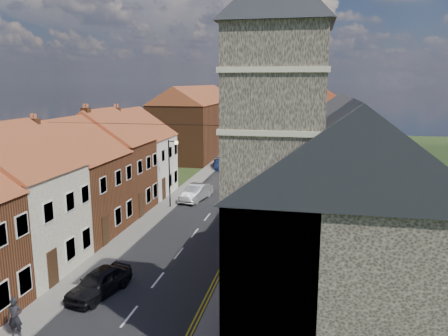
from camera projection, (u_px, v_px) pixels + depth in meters
The scene contains 23 objects.
road at pixel (233, 184), 47.93m from camera, with size 7.00×90.00×0.02m, color black.
pavement_left at pixel (194, 182), 48.77m from camera, with size 1.80×90.00×0.12m, color slate.
pavement_right at pixel (273, 186), 47.06m from camera, with size 1.80×90.00×0.12m, color slate.
church at pixel (334, 202), 19.32m from camera, with size 11.25×14.25×15.20m.
cottage_r_tudor at pixel (325, 185), 28.62m from camera, with size 8.30×5.20×9.00m.
cottage_r_white_near at pixel (324, 169), 33.80m from camera, with size 8.30×6.00×9.00m.
cottage_r_cream_mid at pixel (322, 157), 38.99m from camera, with size 8.30×5.20×9.00m.
cottage_r_pink at pixel (321, 148), 44.19m from camera, with size 8.30×6.00×9.00m.
cottage_r_white_far at pixel (321, 141), 49.38m from camera, with size 8.30×5.20×9.00m.
cottage_r_cream_far at pixel (320, 135), 54.57m from camera, with size 8.30×6.00×9.00m.
cottage_l_cream at pixel (1, 197), 25.35m from camera, with size 8.30×6.30×9.10m.
cottage_l_white at pixel (62, 177), 31.53m from camera, with size 8.30×6.90×8.80m.
cottage_l_brick_mid at pixel (102, 160), 37.36m from camera, with size 8.30×5.70×9.10m.
cottage_l_pink at pixel (129, 151), 42.97m from camera, with size 8.30×6.30×8.80m.
block_right_far at pixel (319, 119), 69.12m from camera, with size 8.30×24.20×10.50m.
block_left_far at pixel (197, 119), 67.93m from camera, with size 8.30×24.20×10.50m.
lamppost at pixel (170, 169), 38.36m from camera, with size 0.88×0.15×6.00m.
car_near at pixel (99, 282), 23.07m from camera, with size 1.65×4.11×1.40m, color black.
car_mid at pixel (196, 193), 41.43m from camera, with size 1.60×4.60×1.51m, color #A0A3A8.
car_far at pixel (220, 164), 56.34m from camera, with size 1.72×4.24×1.23m, color navy.
car_distant at pixel (243, 148), 70.92m from camera, with size 1.78×3.87×1.08m, color #96999D.
pedestrian_left at pixel (15, 317), 19.02m from camera, with size 0.66×0.43×1.81m, color black.
pedestrian_right at pixel (253, 224), 31.36m from camera, with size 0.93×0.73×1.92m, color black.
Camera 1 is at (8.28, -15.92, 11.14)m, focal length 35.00 mm.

